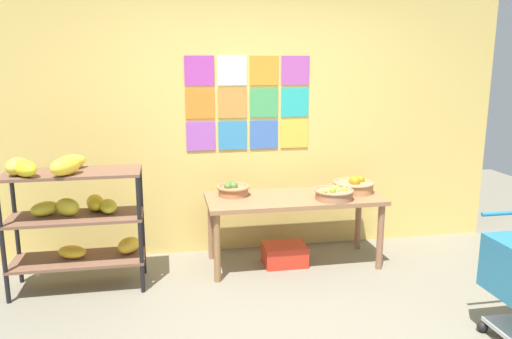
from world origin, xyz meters
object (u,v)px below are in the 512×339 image
at_px(fruit_basket_centre, 233,189).
at_px(produce_crate_under_table, 285,255).
at_px(banana_shelf_unit, 73,208).
at_px(display_table, 294,205).
at_px(fruit_basket_left, 334,194).
at_px(fruit_basket_back_left, 354,186).

xyz_separation_m(fruit_basket_centre, produce_crate_under_table, (0.47, -0.15, -0.62)).
relative_size(fruit_basket_centre, produce_crate_under_table, 0.77).
distance_m(banana_shelf_unit, display_table, 1.94).
relative_size(display_table, fruit_basket_left, 4.53).
height_order(display_table, fruit_basket_back_left, fruit_basket_back_left).
height_order(fruit_basket_centre, fruit_basket_left, fruit_basket_centre).
bearing_deg(fruit_basket_left, fruit_basket_centre, 161.18).
bearing_deg(fruit_basket_centre, display_table, -14.15).
bearing_deg(produce_crate_under_table, fruit_basket_back_left, 4.59).
bearing_deg(display_table, produce_crate_under_table, -175.71).
height_order(fruit_basket_centre, produce_crate_under_table, fruit_basket_centre).
relative_size(fruit_basket_centre, fruit_basket_left, 0.86).
height_order(banana_shelf_unit, fruit_basket_back_left, banana_shelf_unit).
height_order(display_table, fruit_basket_centre, fruit_basket_centre).
height_order(display_table, produce_crate_under_table, display_table).
bearing_deg(banana_shelf_unit, fruit_basket_left, -0.08).
bearing_deg(fruit_basket_centre, fruit_basket_back_left, -4.48).
bearing_deg(fruit_basket_back_left, banana_shelf_unit, -175.31).
bearing_deg(display_table, fruit_basket_centre, 165.85).
height_order(banana_shelf_unit, fruit_basket_left, banana_shelf_unit).
bearing_deg(display_table, banana_shelf_unit, -175.29).
relative_size(display_table, produce_crate_under_table, 4.08).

